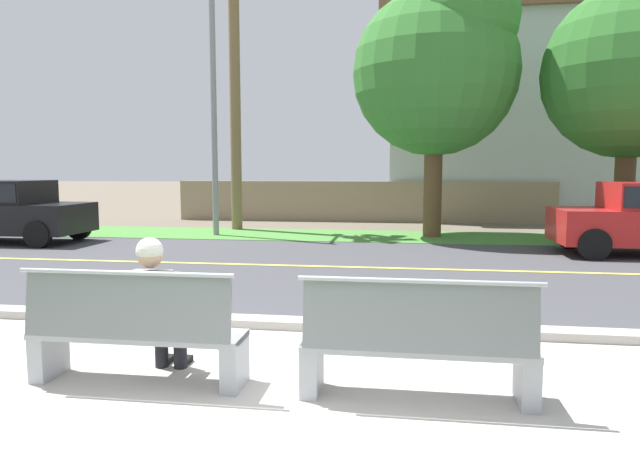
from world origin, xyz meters
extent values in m
plane|color=#665B4C|center=(0.00, 8.00, 0.00)|extent=(140.00, 140.00, 0.00)
cube|color=#B7B2A8|center=(0.00, 0.40, 0.01)|extent=(44.00, 3.60, 0.01)
cube|color=#ADA89E|center=(0.00, 2.35, 0.06)|extent=(44.00, 0.30, 0.11)
cube|color=#424247|center=(0.00, 6.50, 0.00)|extent=(52.00, 8.00, 0.01)
cube|color=#E0CC4C|center=(0.00, 6.50, 0.01)|extent=(48.00, 0.14, 0.01)
cube|color=#478438|center=(0.00, 11.52, 0.01)|extent=(48.00, 2.80, 0.02)
cube|color=#9EA0A8|center=(-1.99, 0.52, 0.23)|extent=(0.14, 0.40, 0.45)
cube|color=#9EA0A8|center=(-0.32, 0.52, 0.23)|extent=(0.14, 0.40, 0.45)
cube|color=#9EA0A8|center=(-1.16, 0.52, 0.42)|extent=(1.81, 0.44, 0.05)
cube|color=slate|center=(-1.16, 0.32, 0.71)|extent=(1.74, 0.12, 0.52)
cylinder|color=#9EA0A8|center=(-1.16, 0.31, 0.99)|extent=(1.81, 0.04, 0.04)
cube|color=#9EA0A8|center=(0.32, 0.52, 0.23)|extent=(0.14, 0.40, 0.45)
cube|color=#9EA0A8|center=(1.99, 0.52, 0.23)|extent=(0.14, 0.40, 0.45)
cube|color=#9EA0A8|center=(1.16, 0.52, 0.42)|extent=(1.81, 0.44, 0.05)
cube|color=slate|center=(1.16, 0.32, 0.71)|extent=(1.74, 0.12, 0.52)
cylinder|color=#9EA0A8|center=(1.16, 0.31, 0.99)|extent=(1.81, 0.04, 0.04)
cylinder|color=black|center=(-1.13, 0.71, 0.51)|extent=(0.15, 0.42, 0.15)
cylinder|color=black|center=(-0.95, 0.71, 0.51)|extent=(0.15, 0.42, 0.15)
cylinder|color=black|center=(-1.13, 0.90, 0.21)|extent=(0.12, 0.12, 0.43)
cube|color=black|center=(-1.13, 0.98, 0.04)|extent=(0.09, 0.24, 0.07)
cylinder|color=black|center=(-0.95, 0.90, 0.21)|extent=(0.12, 0.12, 0.43)
cube|color=black|center=(-0.95, 0.98, 0.04)|extent=(0.09, 0.24, 0.07)
cube|color=gray|center=(-1.04, 0.52, 0.71)|extent=(0.34, 0.20, 0.52)
cylinder|color=gray|center=(-1.26, 0.54, 0.73)|extent=(0.09, 0.09, 0.46)
cylinder|color=gray|center=(-0.83, 0.54, 0.73)|extent=(0.09, 0.09, 0.46)
sphere|color=tan|center=(-1.04, 0.53, 1.10)|extent=(0.21, 0.21, 0.21)
sphere|color=beige|center=(-1.04, 0.53, 1.14)|extent=(0.22, 0.22, 0.22)
cylinder|color=black|center=(4.81, 8.06, 0.32)|extent=(0.64, 0.18, 0.64)
cylinder|color=black|center=(4.81, 9.74, 0.32)|extent=(0.64, 0.18, 0.64)
cube|color=black|center=(-8.91, 8.90, 0.62)|extent=(4.30, 1.76, 0.72)
cylinder|color=black|center=(-7.31, 8.06, 0.32)|extent=(0.64, 0.18, 0.64)
cylinder|color=black|center=(-7.31, 9.74, 0.32)|extent=(0.64, 0.18, 0.64)
cylinder|color=gray|center=(-4.08, 11.12, 3.62)|extent=(0.16, 0.16, 7.24)
cylinder|color=brown|center=(1.79, 11.66, 1.35)|extent=(0.48, 0.48, 2.71)
sphere|color=#33752D|center=(1.79, 11.66, 4.33)|extent=(4.33, 4.33, 4.33)
sphere|color=#33752D|center=(2.33, 11.34, 5.63)|extent=(3.03, 3.03, 3.03)
cylinder|color=brown|center=(6.39, 11.09, 1.29)|extent=(0.47, 0.47, 2.59)
sphere|color=#2D6B28|center=(6.39, 11.09, 4.14)|extent=(4.14, 4.14, 4.14)
cylinder|color=brown|center=(-3.95, 12.69, 4.60)|extent=(0.32, 0.32, 9.20)
cube|color=gray|center=(-0.45, 15.88, 0.70)|extent=(13.00, 0.36, 1.40)
cube|color=#B7BCC1|center=(5.82, 19.08, 3.53)|extent=(10.58, 6.40, 7.05)
cube|color=brown|center=(5.82, 19.08, 7.35)|extent=(11.43, 6.91, 0.60)
cube|color=#232833|center=(3.44, 15.85, 3.88)|extent=(1.10, 0.06, 1.30)
cube|color=#232833|center=(8.20, 15.85, 3.88)|extent=(1.10, 0.06, 1.30)
camera|label=1|loc=(1.04, -3.89, 1.81)|focal=32.01mm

